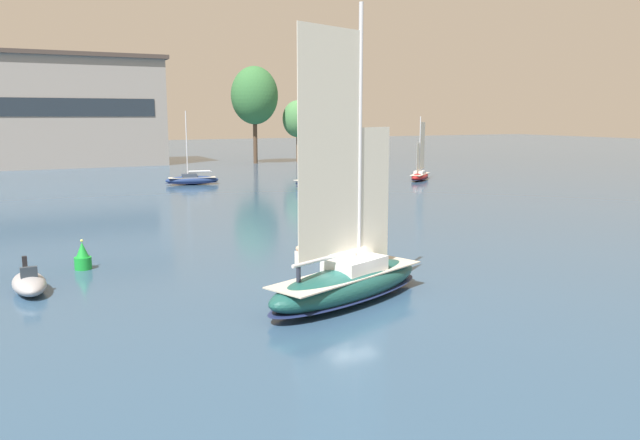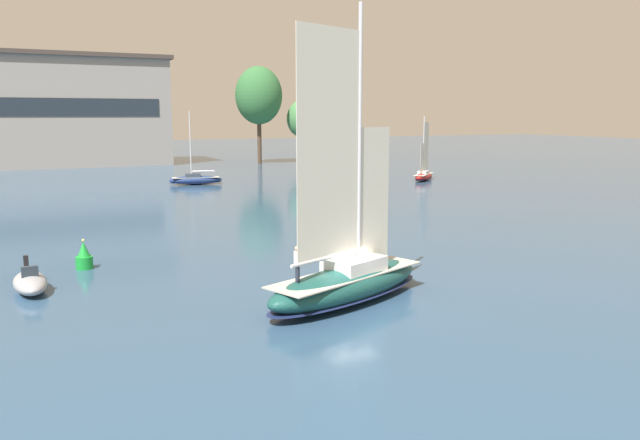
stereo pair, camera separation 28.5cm
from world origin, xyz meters
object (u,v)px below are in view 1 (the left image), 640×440
at_px(sailboat_moored_far_slip, 321,185).
at_px(tree_shore_center, 297,119).
at_px(sailboat_main, 348,279).
at_px(motor_tender, 29,283).
at_px(tree_shore_right, 254,96).
at_px(sailboat_moored_outer_mooring, 420,175).
at_px(channel_buoy, 83,258).
at_px(sailboat_moored_near_marina, 192,180).

bearing_deg(sailboat_moored_far_slip, tree_shore_center, 69.29).
bearing_deg(sailboat_main, motor_tender, 148.68).
distance_m(tree_shore_center, sailboat_moored_far_slip, 47.07).
bearing_deg(tree_shore_right, sailboat_main, -107.38).
xyz_separation_m(sailboat_main, sailboat_moored_outer_mooring, (35.67, 44.88, -0.35)).
bearing_deg(sailboat_main, sailboat_moored_far_slip, 65.50).
height_order(tree_shore_center, sailboat_moored_outer_mooring, tree_shore_center).
bearing_deg(channel_buoy, tree_shore_right, 62.63).
xyz_separation_m(sailboat_moored_far_slip, sailboat_moored_outer_mooring, (17.81, 5.69, -0.06)).
bearing_deg(tree_shore_right, tree_shore_center, -3.05).
relative_size(tree_shore_right, motor_tender, 4.38).
height_order(tree_shore_right, motor_tender, tree_shore_right).
distance_m(tree_shore_right, sailboat_moored_near_marina, 37.68).
xyz_separation_m(tree_shore_center, sailboat_main, (-34.31, -82.69, -6.97)).
relative_size(tree_shore_right, sailboat_moored_near_marina, 1.88).
bearing_deg(motor_tender, sailboat_moored_near_marina, 66.04).
relative_size(tree_shore_center, channel_buoy, 6.56).
bearing_deg(sailboat_main, sailboat_moored_outer_mooring, 51.53).
bearing_deg(sailboat_moored_outer_mooring, sailboat_main, -128.47).
bearing_deg(sailboat_moored_far_slip, sailboat_moored_near_marina, 129.47).
xyz_separation_m(tree_shore_right, channel_buoy, (-36.71, -70.93, -11.56)).
bearing_deg(motor_tender, tree_shore_center, 57.23).
relative_size(sailboat_moored_near_marina, channel_buoy, 5.31).
distance_m(tree_shore_center, motor_tender, 88.83).
height_order(tree_shore_center, sailboat_main, sailboat_main).
bearing_deg(sailboat_main, tree_shore_center, 67.47).
height_order(tree_shore_center, tree_shore_right, tree_shore_right).
bearing_deg(motor_tender, sailboat_main, -31.32).
relative_size(sailboat_moored_far_slip, sailboat_moored_outer_mooring, 1.36).
bearing_deg(tree_shore_center, motor_tender, -122.77).
xyz_separation_m(sailboat_moored_near_marina, channel_buoy, (-17.05, -40.97, 0.05)).
distance_m(tree_shore_center, tree_shore_right, 9.29).
bearing_deg(sailboat_moored_far_slip, motor_tender, -135.50).
xyz_separation_m(sailboat_moored_far_slip, channel_buoy, (-28.55, -26.99, -0.11)).
height_order(tree_shore_right, channel_buoy, tree_shore_right).
height_order(sailboat_moored_near_marina, sailboat_moored_far_slip, sailboat_moored_far_slip).
distance_m(sailboat_moored_far_slip, motor_tender, 44.11).
height_order(sailboat_moored_near_marina, sailboat_moored_outer_mooring, sailboat_moored_near_marina).
xyz_separation_m(tree_shore_right, sailboat_moored_far_slip, (-8.16, -43.94, -11.45)).
bearing_deg(sailboat_moored_near_marina, motor_tender, -113.96).
bearing_deg(tree_shore_center, sailboat_moored_near_marina, -133.44).
bearing_deg(channel_buoy, motor_tender, -126.51).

